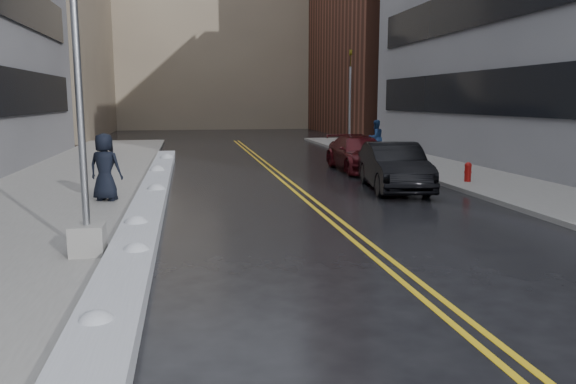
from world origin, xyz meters
name	(u,v)px	position (x,y,z in m)	size (l,w,h in m)	color
ground	(268,284)	(0.00, 0.00, 0.00)	(160.00, 160.00, 0.00)	black
sidewalk_west	(52,195)	(-5.75, 10.00, 0.07)	(5.50, 50.00, 0.15)	gray
sidewalk_east	(492,183)	(10.00, 10.00, 0.07)	(4.00, 50.00, 0.15)	gray
lane_line_left	(293,190)	(2.35, 10.00, 0.00)	(0.12, 50.00, 0.01)	gold
lane_line_right	(302,190)	(2.65, 10.00, 0.00)	(0.12, 50.00, 0.01)	gold
snow_ridge	(151,200)	(-2.45, 8.00, 0.17)	(0.90, 30.00, 0.34)	silver
building_west_far	(17,31)	(-15.50, 44.00, 9.00)	(14.00, 22.00, 18.00)	gray
building_far	(212,33)	(2.00, 60.00, 11.00)	(36.00, 16.00, 22.00)	gray
lamppost	(81,134)	(-3.30, 2.00, 2.53)	(0.65, 0.65, 7.62)	gray
fire_hydrant	(468,171)	(9.00, 10.00, 0.55)	(0.26, 0.26, 0.73)	maroon
traffic_signal	(350,96)	(8.50, 24.00, 3.40)	(0.16, 0.20, 6.00)	gray
pedestrian_c	(105,167)	(-3.77, 8.23, 1.17)	(1.00, 0.65, 2.04)	black
pedestrian_east	(376,138)	(8.93, 20.34, 1.12)	(0.94, 0.73, 1.94)	navy
car_black	(394,167)	(5.87, 9.45, 0.84)	(1.77, 5.08, 1.68)	black
car_maroon	(360,154)	(6.34, 14.97, 0.78)	(2.18, 5.36, 1.55)	#430A0F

